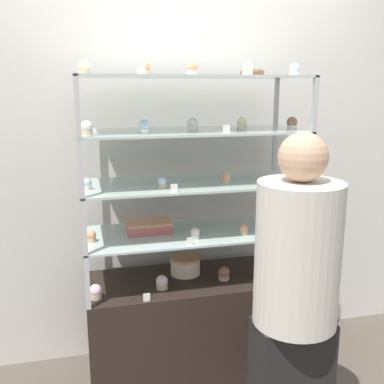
# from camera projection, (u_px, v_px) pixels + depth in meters

# --- Properties ---
(ground_plane) EXTENTS (20.00, 20.00, 0.00)m
(ground_plane) POSITION_uv_depth(u_px,v_px,m) (192.00, 373.00, 2.77)
(ground_plane) COLOR brown
(back_wall) EXTENTS (8.00, 0.05, 2.60)m
(back_wall) POSITION_uv_depth(u_px,v_px,m) (177.00, 155.00, 2.84)
(back_wall) COLOR silver
(back_wall) RESTS_ON ground_plane
(display_base) EXTENTS (1.21, 0.50, 0.63)m
(display_base) POSITION_uv_depth(u_px,v_px,m) (192.00, 327.00, 2.70)
(display_base) COLOR black
(display_base) RESTS_ON ground_plane
(display_riser_lower) EXTENTS (1.21, 0.50, 0.29)m
(display_riser_lower) POSITION_uv_depth(u_px,v_px,m) (192.00, 234.00, 2.56)
(display_riser_lower) COLOR #B7B7BC
(display_riser_lower) RESTS_ON display_base
(display_riser_middle) EXTENTS (1.21, 0.50, 0.29)m
(display_riser_middle) POSITION_uv_depth(u_px,v_px,m) (192.00, 185.00, 2.50)
(display_riser_middle) COLOR #B7B7BC
(display_riser_middle) RESTS_ON display_riser_lower
(display_riser_upper) EXTENTS (1.21, 0.50, 0.29)m
(display_riser_upper) POSITION_uv_depth(u_px,v_px,m) (192.00, 133.00, 2.43)
(display_riser_upper) COLOR #B7B7BC
(display_riser_upper) RESTS_ON display_riser_middle
(display_riser_top) EXTENTS (1.21, 0.50, 0.29)m
(display_riser_top) POSITION_uv_depth(u_px,v_px,m) (192.00, 79.00, 2.37)
(display_riser_top) COLOR #B7B7BC
(display_riser_top) RESTS_ON display_riser_upper
(layer_cake_centerpiece) EXTENTS (0.18, 0.18, 0.11)m
(layer_cake_centerpiece) POSITION_uv_depth(u_px,v_px,m) (185.00, 265.00, 2.67)
(layer_cake_centerpiece) COLOR beige
(layer_cake_centerpiece) RESTS_ON display_base
(sheet_cake_frosted) EXTENTS (0.25, 0.17, 0.06)m
(sheet_cake_frosted) POSITION_uv_depth(u_px,v_px,m) (149.00, 226.00, 2.55)
(sheet_cake_frosted) COLOR #C66660
(sheet_cake_frosted) RESTS_ON display_riser_lower
(cupcake_0) EXTENTS (0.07, 0.07, 0.08)m
(cupcake_0) POSITION_uv_depth(u_px,v_px,m) (96.00, 292.00, 2.36)
(cupcake_0) COLOR #CCB28C
(cupcake_0) RESTS_ON display_base
(cupcake_1) EXTENTS (0.07, 0.07, 0.08)m
(cupcake_1) POSITION_uv_depth(u_px,v_px,m) (162.00, 282.00, 2.48)
(cupcake_1) COLOR #CCB28C
(cupcake_1) RESTS_ON display_base
(cupcake_2) EXTENTS (0.07, 0.07, 0.08)m
(cupcake_2) POSITION_uv_depth(u_px,v_px,m) (224.00, 274.00, 2.60)
(cupcake_2) COLOR #CCB28C
(cupcake_2) RESTS_ON display_base
(cupcake_3) EXTENTS (0.07, 0.07, 0.08)m
(cupcake_3) POSITION_uv_depth(u_px,v_px,m) (286.00, 271.00, 2.64)
(cupcake_3) COLOR #CCB28C
(cupcake_3) RESTS_ON display_base
(price_tag_0) EXTENTS (0.04, 0.00, 0.04)m
(price_tag_0) POSITION_uv_depth(u_px,v_px,m) (147.00, 297.00, 2.33)
(price_tag_0) COLOR white
(price_tag_0) RESTS_ON display_base
(cupcake_4) EXTENTS (0.05, 0.05, 0.06)m
(cupcake_4) POSITION_uv_depth(u_px,v_px,m) (91.00, 236.00, 2.38)
(cupcake_4) COLOR #CCB28C
(cupcake_4) RESTS_ON display_riser_lower
(cupcake_5) EXTENTS (0.05, 0.05, 0.06)m
(cupcake_5) POSITION_uv_depth(u_px,v_px,m) (195.00, 233.00, 2.43)
(cupcake_5) COLOR white
(cupcake_5) RESTS_ON display_riser_lower
(cupcake_6) EXTENTS (0.05, 0.05, 0.06)m
(cupcake_6) POSITION_uv_depth(u_px,v_px,m) (244.00, 229.00, 2.50)
(cupcake_6) COLOR #CCB28C
(cupcake_6) RESTS_ON display_riser_lower
(cupcake_7) EXTENTS (0.05, 0.05, 0.06)m
(cupcake_7) POSITION_uv_depth(u_px,v_px,m) (289.00, 223.00, 2.61)
(cupcake_7) COLOR beige
(cupcake_7) RESTS_ON display_riser_lower
(price_tag_1) EXTENTS (0.04, 0.00, 0.04)m
(price_tag_1) POSITION_uv_depth(u_px,v_px,m) (190.00, 241.00, 2.32)
(price_tag_1) COLOR white
(price_tag_1) RESTS_ON display_riser_lower
(cupcake_8) EXTENTS (0.05, 0.05, 0.06)m
(cupcake_8) POSITION_uv_depth(u_px,v_px,m) (87.00, 184.00, 2.30)
(cupcake_8) COLOR beige
(cupcake_8) RESTS_ON display_riser_middle
(cupcake_9) EXTENTS (0.05, 0.05, 0.06)m
(cupcake_9) POSITION_uv_depth(u_px,v_px,m) (162.00, 183.00, 2.33)
(cupcake_9) COLOR #CCB28C
(cupcake_9) RESTS_ON display_riser_middle
(cupcake_10) EXTENTS (0.05, 0.05, 0.06)m
(cupcake_10) POSITION_uv_depth(u_px,v_px,m) (226.00, 178.00, 2.45)
(cupcake_10) COLOR #CCB28C
(cupcake_10) RESTS_ON display_riser_middle
(cupcake_11) EXTENTS (0.05, 0.05, 0.06)m
(cupcake_11) POSITION_uv_depth(u_px,v_px,m) (286.00, 174.00, 2.57)
(cupcake_11) COLOR beige
(cupcake_11) RESTS_ON display_riser_middle
(price_tag_2) EXTENTS (0.04, 0.00, 0.04)m
(price_tag_2) POSITION_uv_depth(u_px,v_px,m) (174.00, 188.00, 2.24)
(price_tag_2) COLOR white
(price_tag_2) RESTS_ON display_riser_middle
(cupcake_12) EXTENTS (0.06, 0.06, 0.07)m
(cupcake_12) POSITION_uv_depth(u_px,v_px,m) (87.00, 128.00, 2.20)
(cupcake_12) COLOR #CCB28C
(cupcake_12) RESTS_ON display_riser_upper
(cupcake_13) EXTENTS (0.06, 0.06, 0.07)m
(cupcake_13) POSITION_uv_depth(u_px,v_px,m) (144.00, 127.00, 2.24)
(cupcake_13) COLOR white
(cupcake_13) RESTS_ON display_riser_upper
(cupcake_14) EXTENTS (0.06, 0.06, 0.07)m
(cupcake_14) POSITION_uv_depth(u_px,v_px,m) (193.00, 125.00, 2.38)
(cupcake_14) COLOR white
(cupcake_14) RESTS_ON display_riser_upper
(cupcake_15) EXTENTS (0.06, 0.06, 0.07)m
(cupcake_15) POSITION_uv_depth(u_px,v_px,m) (242.00, 124.00, 2.44)
(cupcake_15) COLOR beige
(cupcake_15) RESTS_ON display_riser_upper
(cupcake_16) EXTENTS (0.06, 0.06, 0.07)m
(cupcake_16) POSITION_uv_depth(u_px,v_px,m) (292.00, 124.00, 2.46)
(cupcake_16) COLOR beige
(cupcake_16) RESTS_ON display_riser_upper
(price_tag_3) EXTENTS (0.04, 0.00, 0.04)m
(price_tag_3) POSITION_uv_depth(u_px,v_px,m) (226.00, 129.00, 2.24)
(price_tag_3) COLOR white
(price_tag_3) RESTS_ON display_riser_upper
(cupcake_17) EXTENTS (0.06, 0.06, 0.07)m
(cupcake_17) POSITION_uv_depth(u_px,v_px,m) (84.00, 68.00, 2.17)
(cupcake_17) COLOR #CCB28C
(cupcake_17) RESTS_ON display_riser_top
(cupcake_18) EXTENTS (0.06, 0.06, 0.07)m
(cupcake_18) POSITION_uv_depth(u_px,v_px,m) (145.00, 68.00, 2.22)
(cupcake_18) COLOR #CCB28C
(cupcake_18) RESTS_ON display_riser_top
(cupcake_19) EXTENTS (0.06, 0.06, 0.07)m
(cupcake_19) POSITION_uv_depth(u_px,v_px,m) (192.00, 69.00, 2.30)
(cupcake_19) COLOR white
(cupcake_19) RESTS_ON display_riser_top
(cupcake_20) EXTENTS (0.06, 0.06, 0.07)m
(cupcake_20) POSITION_uv_depth(u_px,v_px,m) (248.00, 69.00, 2.34)
(cupcake_20) COLOR beige
(cupcake_20) RESTS_ON display_riser_top
(cupcake_21) EXTENTS (0.06, 0.06, 0.07)m
(cupcake_21) POSITION_uv_depth(u_px,v_px,m) (295.00, 70.00, 2.43)
(cupcake_21) COLOR beige
(cupcake_21) RESTS_ON display_riser_top
(price_tag_4) EXTENTS (0.04, 0.00, 0.04)m
(price_tag_4) POSITION_uv_depth(u_px,v_px,m) (141.00, 69.00, 2.07)
(price_tag_4) COLOR white
(price_tag_4) RESTS_ON display_riser_top
(donut_glazed) EXTENTS (0.13, 0.13, 0.04)m
(donut_glazed) POSITION_uv_depth(u_px,v_px,m) (252.00, 73.00, 2.47)
(donut_glazed) COLOR brown
(donut_glazed) RESTS_ON display_riser_top
(customer_figure) EXTENTS (0.36, 0.36, 1.55)m
(customer_figure) POSITION_uv_depth(u_px,v_px,m) (295.00, 299.00, 1.94)
(customer_figure) COLOR black
(customer_figure) RESTS_ON ground_plane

